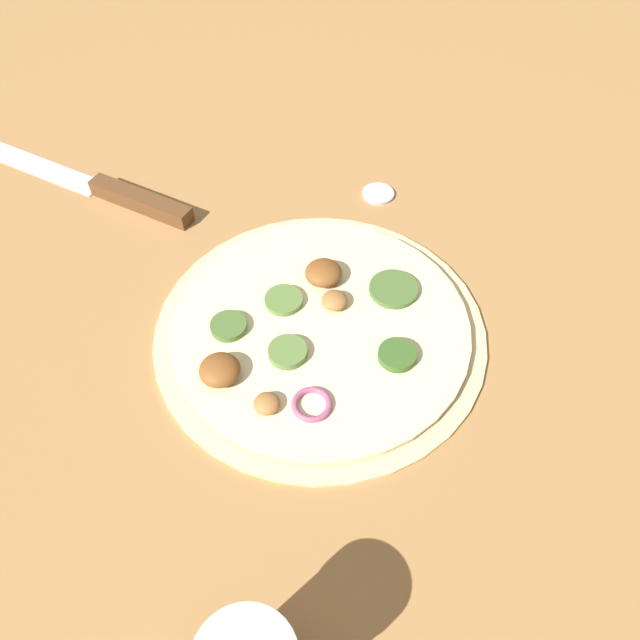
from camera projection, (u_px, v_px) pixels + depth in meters
ground_plane at (320, 332)px, 0.58m from camera, size 3.00×3.00×0.00m
pizza at (318, 328)px, 0.58m from camera, size 0.31×0.31×0.03m
knife at (119, 193)px, 0.70m from camera, size 0.10×0.29×0.02m
loose_cap at (378, 193)px, 0.70m from camera, size 0.04×0.04×0.01m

